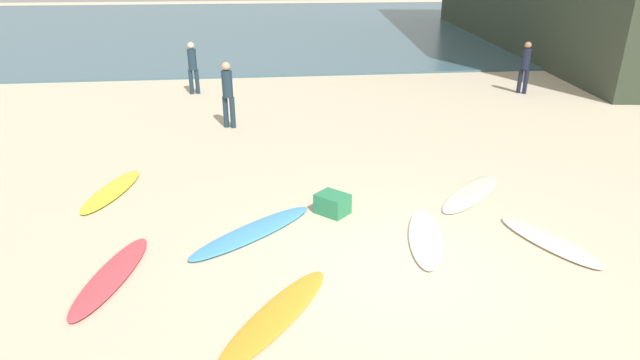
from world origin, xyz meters
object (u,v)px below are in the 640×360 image
Objects in this scene: surfboard_5 at (253,232)px; surfboard_6 at (112,191)px; beach_cooler at (332,204)px; surfboard_3 at (549,241)px; surfboard_0 at (472,193)px; surfboard_2 at (425,237)px; surfboard_1 at (112,275)px; beachgoer_mid at (525,65)px; beachgoer_near at (228,91)px; beachgoer_far at (193,65)px; surfboard_4 at (276,315)px.

surfboard_6 is (-2.72, 2.01, 0.00)m from surfboard_5.
surfboard_3 is at bearing -24.59° from beach_cooler.
beach_cooler is at bearing 54.77° from surfboard_0.
surfboard_2 reaches higher than surfboard_0.
beachgoer_mid is at bearing 55.14° from surfboard_1.
surfboard_2 is at bearing 139.11° from beachgoer_near.
surfboard_0 is at bearing -97.34° from surfboard_3.
beachgoer_mid is at bearing 167.66° from beachgoer_far.
surfboard_4 is 1.33× the size of beachgoer_mid.
beachgoer_far is at bearing 127.69° from surfboard_2.
surfboard_1 is 1.21× the size of beachgoer_near.
surfboard_3 is 1.10× the size of beachgoer_far.
surfboard_1 reaches higher than surfboard_5.
surfboard_1 reaches higher than surfboard_0.
surfboard_3 is at bearing -72.38° from beachgoer_mid.
beachgoer_far reaches higher than surfboard_4.
surfboard_5 is 1.45× the size of beachgoer_far.
surfboard_6 reaches higher than surfboard_0.
beachgoer_near is at bearing 102.11° from beachgoer_far.
surfboard_5 is 3.38m from surfboard_6.
beach_cooler is (-1.35, 1.14, 0.14)m from surfboard_2.
beachgoer_near is at bearing -1.39° from surfboard_0.
surfboard_4 is at bearing -86.27° from beachgoer_mid.
surfboard_3 is (6.68, 0.17, -0.00)m from surfboard_1.
surfboard_0 is 2.02m from surfboard_3.
beachgoer_near is (-0.59, 6.16, 0.95)m from surfboard_5.
surfboard_1 is at bearing -171.13° from surfboard_4.
surfboard_5 is at bearing -156.89° from beach_cooler.
beachgoer_mid reaches higher than surfboard_2.
surfboard_1 is at bearing -62.54° from surfboard_6.
surfboard_5 is at bearing 117.98° from beachgoer_near.
beach_cooler is (1.41, 0.60, 0.14)m from surfboard_5.
surfboard_6 is 8.38m from beachgoer_far.
surfboard_6 is (-5.48, 2.55, 0.00)m from surfboard_2.
surfboard_4 is (2.28, -1.18, -0.01)m from surfboard_1.
surfboard_2 is 11.84m from beachgoer_far.
beachgoer_far reaches higher than beachgoer_mid.
surfboard_1 is 1.24× the size of beachgoer_far.
beach_cooler is at bearing -107.10° from surfboard_5.
beachgoer_near reaches higher than surfboard_1.
beachgoer_mid is (11.21, 10.06, 0.92)m from surfboard_1.
surfboard_6 is 1.19× the size of beachgoer_near.
surfboard_6 is (-3.00, 4.25, 0.01)m from surfboard_4.
surfboard_6 is at bearing -42.73° from surfboard_3.
surfboard_5 is 10.52m from beachgoer_far.
surfboard_3 is 7.96m from surfboard_6.
surfboard_6 is 1.22× the size of beachgoer_mid.
surfboard_1 is (-6.20, -2.13, 0.01)m from surfboard_0.
surfboard_1 is 1.02× the size of surfboard_6.
beachgoer_mid is (11.94, 6.99, 0.92)m from surfboard_6.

